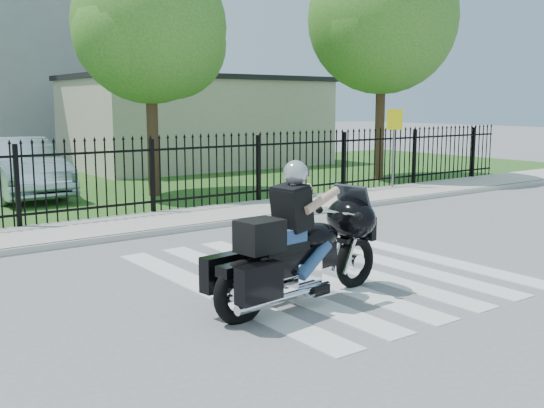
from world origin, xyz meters
TOP-DOWN VIEW (x-y plane):
  - ground at (0.00, 0.00)m, footprint 120.00×120.00m
  - crosswalk at (0.00, 0.00)m, footprint 5.00×5.50m
  - sidewalk at (0.00, 5.00)m, footprint 40.00×2.00m
  - curb at (0.00, 4.00)m, footprint 40.00×0.12m
  - grass_strip at (0.00, 12.00)m, footprint 40.00×12.00m
  - iron_fence at (0.00, 6.00)m, footprint 26.00×0.04m
  - tree_mid at (1.50, 9.00)m, footprint 4.20×4.20m
  - tree_right at (9.50, 8.00)m, footprint 5.00×5.00m
  - building_low at (7.00, 16.00)m, footprint 10.00×6.00m
  - building_low_roof at (7.00, 16.00)m, footprint 10.20×6.20m
  - motorcycle_rider at (-1.40, -1.09)m, footprint 2.93×1.13m
  - parked_car at (-1.67, 11.00)m, footprint 1.78×5.01m
  - traffic_sign at (7.71, 5.69)m, footprint 0.49×0.21m

SIDE VIEW (x-z plane):
  - ground at x=0.00m, z-range 0.00..0.00m
  - crosswalk at x=0.00m, z-range 0.00..0.01m
  - grass_strip at x=0.00m, z-range 0.00..0.02m
  - sidewalk at x=0.00m, z-range 0.00..0.12m
  - curb at x=0.00m, z-range 0.00..0.12m
  - motorcycle_rider at x=-1.40m, z-range -0.18..1.76m
  - parked_car at x=-1.67m, z-range 0.02..1.67m
  - iron_fence at x=0.00m, z-range 0.00..1.80m
  - building_low at x=7.00m, z-range 0.00..3.50m
  - traffic_sign at x=7.71m, z-range 0.62..2.93m
  - building_low_roof at x=7.00m, z-range 3.50..3.70m
  - tree_mid at x=1.50m, z-range 1.28..8.06m
  - tree_right at x=9.50m, z-range 1.44..9.34m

